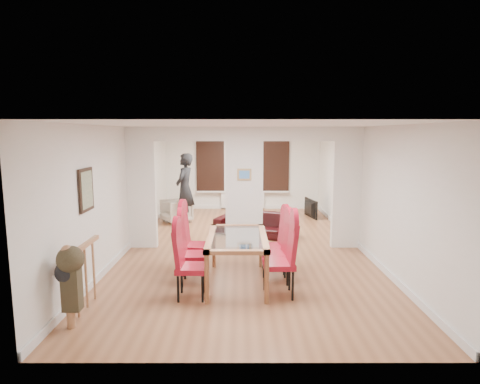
{
  "coord_description": "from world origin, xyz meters",
  "views": [
    {
      "loc": [
        -0.09,
        -8.52,
        2.46
      ],
      "look_at": [
        -0.09,
        0.6,
        1.12
      ],
      "focal_mm": 30.0,
      "sensor_mm": 36.0,
      "label": 1
    }
  ],
  "objects_px": {
    "dining_chair_la": "(191,263)",
    "sofa": "(255,224)",
    "bowl": "(251,212)",
    "dining_chair_rb": "(276,250)",
    "dining_chair_ra": "(279,258)",
    "dining_chair_lc": "(196,241)",
    "armchair": "(176,211)",
    "dining_table": "(237,260)",
    "bottle": "(258,208)",
    "television": "(308,208)",
    "dining_chair_lb": "(194,250)",
    "dining_chair_rc": "(274,243)",
    "person": "(185,189)",
    "coffee_table": "(257,217)"
  },
  "relations": [
    {
      "from": "sofa",
      "to": "bottle",
      "type": "height_order",
      "value": "sofa"
    },
    {
      "from": "bowl",
      "to": "dining_chair_rb",
      "type": "bearing_deg",
      "value": -86.63
    },
    {
      "from": "sofa",
      "to": "dining_chair_ra",
      "type": "bearing_deg",
      "value": -63.21
    },
    {
      "from": "dining_chair_lc",
      "to": "dining_chair_rc",
      "type": "xyz_separation_m",
      "value": [
        1.38,
        0.05,
        -0.04
      ]
    },
    {
      "from": "person",
      "to": "bottle",
      "type": "xyz_separation_m",
      "value": [
        2.0,
        0.22,
        -0.56
      ]
    },
    {
      "from": "dining_chair_ra",
      "to": "dining_chair_lc",
      "type": "bearing_deg",
      "value": 141.46
    },
    {
      "from": "dining_table",
      "to": "armchair",
      "type": "height_order",
      "value": "dining_table"
    },
    {
      "from": "bottle",
      "to": "bowl",
      "type": "bearing_deg",
      "value": 173.71
    },
    {
      "from": "bottle",
      "to": "person",
      "type": "bearing_deg",
      "value": -173.63
    },
    {
      "from": "dining_chair_la",
      "to": "dining_chair_rb",
      "type": "height_order",
      "value": "dining_chair_rb"
    },
    {
      "from": "dining_chair_la",
      "to": "dining_chair_rb",
      "type": "bearing_deg",
      "value": 28.6
    },
    {
      "from": "sofa",
      "to": "bowl",
      "type": "distance_m",
      "value": 1.49
    },
    {
      "from": "dining_chair_lb",
      "to": "dining_chair_ra",
      "type": "relative_size",
      "value": 0.94
    },
    {
      "from": "dining_table",
      "to": "dining_chair_rb",
      "type": "bearing_deg",
      "value": 5.83
    },
    {
      "from": "armchair",
      "to": "bowl",
      "type": "bearing_deg",
      "value": 56.34
    },
    {
      "from": "sofa",
      "to": "bottle",
      "type": "xyz_separation_m",
      "value": [
        0.14,
        1.47,
        0.12
      ]
    },
    {
      "from": "coffee_table",
      "to": "bottle",
      "type": "xyz_separation_m",
      "value": [
        0.03,
        0.04,
        0.27
      ]
    },
    {
      "from": "dining_chair_lb",
      "to": "bowl",
      "type": "height_order",
      "value": "dining_chair_lb"
    },
    {
      "from": "dining_chair_lc",
      "to": "sofa",
      "type": "xyz_separation_m",
      "value": [
        1.14,
        2.7,
        -0.3
      ]
    },
    {
      "from": "dining_chair_rb",
      "to": "person",
      "type": "xyz_separation_m",
      "value": [
        -2.09,
        4.38,
        0.41
      ]
    },
    {
      "from": "dining_chair_ra",
      "to": "sofa",
      "type": "distance_m",
      "value": 3.73
    },
    {
      "from": "sofa",
      "to": "dining_chair_la",
      "type": "bearing_deg",
      "value": -82.7
    },
    {
      "from": "dining_chair_lb",
      "to": "bowl",
      "type": "xyz_separation_m",
      "value": [
        1.07,
        4.69,
        -0.27
      ]
    },
    {
      "from": "television",
      "to": "bottle",
      "type": "distance_m",
      "value": 1.63
    },
    {
      "from": "dining_table",
      "to": "sofa",
      "type": "bearing_deg",
      "value": 82.82
    },
    {
      "from": "dining_chair_rb",
      "to": "armchair",
      "type": "relative_size",
      "value": 1.55
    },
    {
      "from": "dining_chair_la",
      "to": "dining_chair_ra",
      "type": "height_order",
      "value": "dining_chair_ra"
    },
    {
      "from": "sofa",
      "to": "coffee_table",
      "type": "xyz_separation_m",
      "value": [
        0.11,
        1.42,
        -0.15
      ]
    },
    {
      "from": "person",
      "to": "dining_chair_lc",
      "type": "bearing_deg",
      "value": 24.72
    },
    {
      "from": "coffee_table",
      "to": "dining_chair_la",
      "type": "bearing_deg",
      "value": -102.94
    },
    {
      "from": "dining_chair_la",
      "to": "sofa",
      "type": "xyz_separation_m",
      "value": [
        1.09,
        3.79,
        -0.27
      ]
    },
    {
      "from": "dining_chair_rb",
      "to": "bowl",
      "type": "distance_m",
      "value": 4.64
    },
    {
      "from": "dining_chair_la",
      "to": "television",
      "type": "relative_size",
      "value": 1.17
    },
    {
      "from": "dining_chair_lb",
      "to": "dining_chair_rc",
      "type": "distance_m",
      "value": 1.46
    },
    {
      "from": "dining_chair_la",
      "to": "dining_chair_rc",
      "type": "bearing_deg",
      "value": 42.94
    },
    {
      "from": "coffee_table",
      "to": "dining_table",
      "type": "bearing_deg",
      "value": -96.38
    },
    {
      "from": "person",
      "to": "coffee_table",
      "type": "height_order",
      "value": "person"
    },
    {
      "from": "dining_chair_rc",
      "to": "person",
      "type": "distance_m",
      "value": 4.45
    },
    {
      "from": "dining_chair_lc",
      "to": "coffee_table",
      "type": "xyz_separation_m",
      "value": [
        1.25,
        4.13,
        -0.45
      ]
    },
    {
      "from": "dining_chair_lb",
      "to": "dining_chair_rb",
      "type": "relative_size",
      "value": 1.01
    },
    {
      "from": "dining_table",
      "to": "bottle",
      "type": "xyz_separation_m",
      "value": [
        0.55,
        4.67,
        -0.0
      ]
    },
    {
      "from": "bottle",
      "to": "dining_table",
      "type": "bearing_deg",
      "value": -96.66
    },
    {
      "from": "dining_table",
      "to": "dining_chair_lc",
      "type": "distance_m",
      "value": 0.9
    },
    {
      "from": "sofa",
      "to": "armchair",
      "type": "bearing_deg",
      "value": 169.84
    },
    {
      "from": "dining_chair_rb",
      "to": "dining_chair_rc",
      "type": "bearing_deg",
      "value": 82.31
    },
    {
      "from": "dining_table",
      "to": "dining_chair_rc",
      "type": "height_order",
      "value": "dining_chair_rc"
    },
    {
      "from": "sofa",
      "to": "bowl",
      "type": "relative_size",
      "value": 8.74
    },
    {
      "from": "television",
      "to": "bowl",
      "type": "bearing_deg",
      "value": 97.92
    },
    {
      "from": "dining_chair_rb",
      "to": "bottle",
      "type": "bearing_deg",
      "value": 84.25
    },
    {
      "from": "dining_chair_ra",
      "to": "armchair",
      "type": "height_order",
      "value": "dining_chair_ra"
    }
  ]
}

